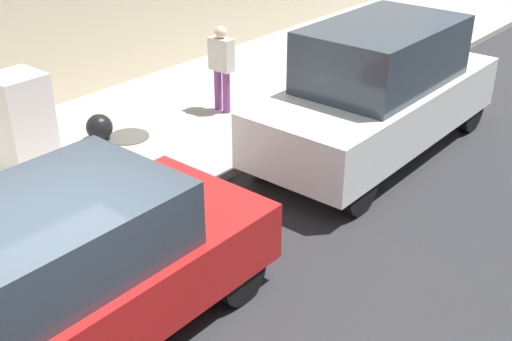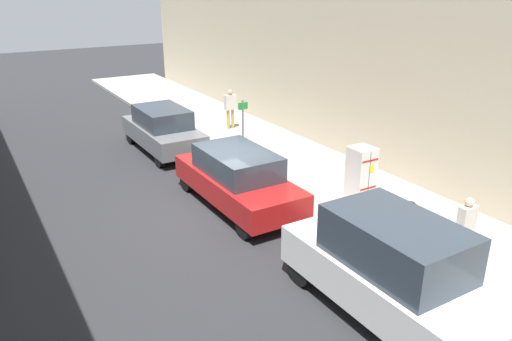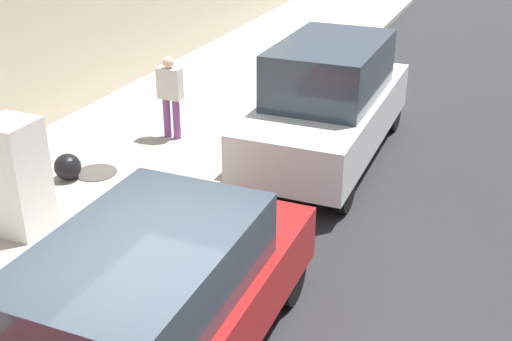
% 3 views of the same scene
% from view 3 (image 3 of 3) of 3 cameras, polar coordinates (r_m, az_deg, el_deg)
% --- Properties ---
extents(discarded_refrigerator, '(0.67, 0.70, 1.65)m').
position_cam_3_polar(discarded_refrigerator, '(9.47, -20.52, -0.54)').
color(discarded_refrigerator, silver).
rests_on(discarded_refrigerator, sidewalk_slab).
extents(manhole_cover, '(0.70, 0.70, 0.02)m').
position_cam_3_polar(manhole_cover, '(11.22, -14.01, -0.18)').
color(manhole_cover, '#47443F').
rests_on(manhole_cover, sidewalk_slab).
extents(trash_bag, '(0.44, 0.44, 0.44)m').
position_cam_3_polar(trash_bag, '(11.05, -16.40, 0.32)').
color(trash_bag, black).
rests_on(trash_bag, sidewalk_slab).
extents(pedestrian_walking_far, '(0.46, 0.22, 1.59)m').
position_cam_3_polar(pedestrian_walking_far, '(12.14, -7.63, 6.89)').
color(pedestrian_walking_far, '#7A3D7F').
rests_on(pedestrian_walking_far, sidewalk_slab).
extents(parked_suv_red, '(1.92, 4.88, 1.74)m').
position_cam_3_polar(parked_suv_red, '(6.54, -9.66, -12.33)').
color(parked_suv_red, red).
rests_on(parked_suv_red, ground).
extents(parked_van_white, '(1.90, 4.93, 2.16)m').
position_cam_3_polar(parked_van_white, '(11.52, 6.51, 6.06)').
color(parked_van_white, silver).
rests_on(parked_van_white, ground).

